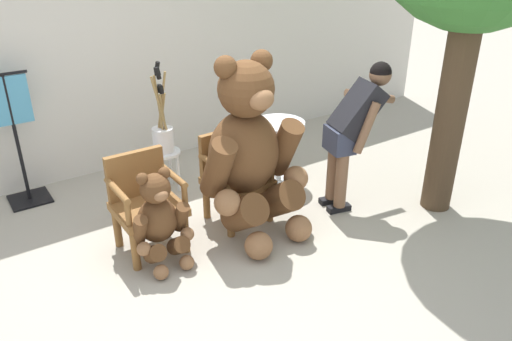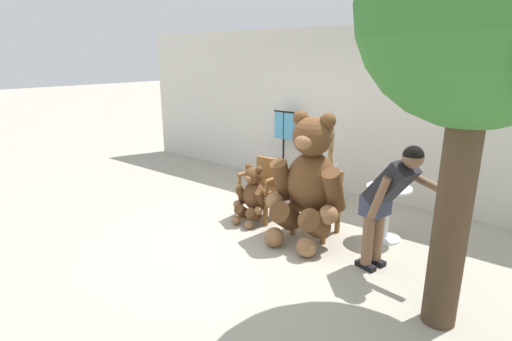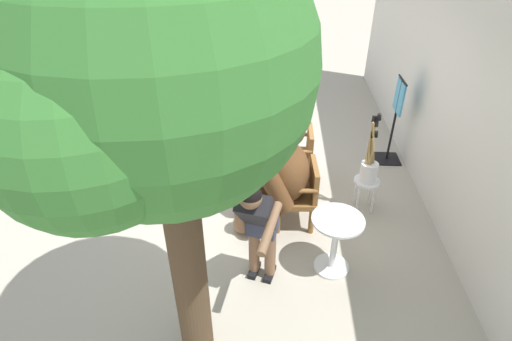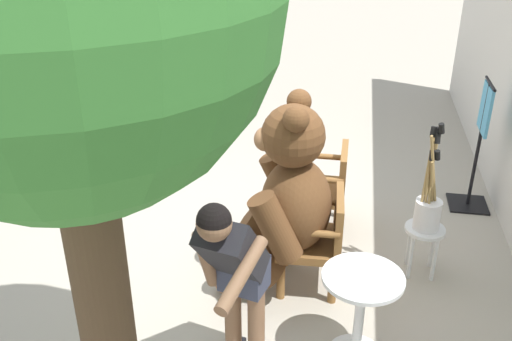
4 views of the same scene
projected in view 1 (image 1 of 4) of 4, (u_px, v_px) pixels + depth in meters
ground_plane at (224, 258)px, 4.34m from camera, size 60.00×60.00×0.00m
back_wall at (109, 48)px, 5.52m from camera, size 10.00×0.16×2.80m
wooden_chair_left at (145, 200)px, 4.32m from camera, size 0.56×0.52×0.86m
wooden_chair_right at (234, 174)px, 4.78m from camera, size 0.58×0.55×0.86m
teddy_bear_large at (250, 150)px, 4.43m from camera, size 1.00×0.96×1.67m
teddy_bear_small at (159, 219)px, 4.13m from camera, size 0.51×0.48×0.85m
person_visitor at (354, 124)px, 4.81m from camera, size 0.88×0.49×1.47m
white_stool at (165, 160)px, 5.34m from camera, size 0.34×0.34×0.46m
brush_bucket at (163, 132)px, 5.19m from camera, size 0.22×0.22×0.96m
round_side_table at (279, 145)px, 5.47m from camera, size 0.56×0.56×0.72m
clothing_display_stand at (16, 137)px, 4.97m from camera, size 0.44×0.40×1.36m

